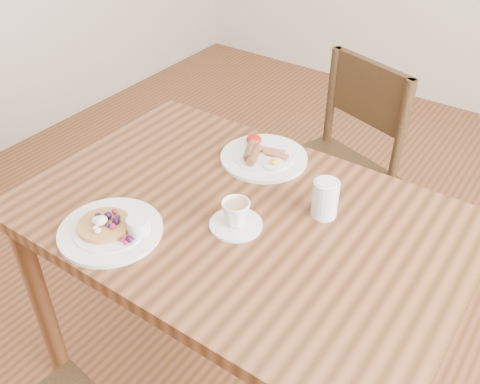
% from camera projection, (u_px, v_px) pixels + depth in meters
% --- Properties ---
extents(ground, '(5.00, 5.00, 0.00)m').
position_uv_depth(ground, '(240.00, 377.00, 1.90)').
color(ground, '#563118').
rests_on(ground, ground).
extents(dining_table, '(1.20, 0.80, 0.75)m').
position_uv_depth(dining_table, '(240.00, 240.00, 1.51)').
color(dining_table, brown).
rests_on(dining_table, ground).
extents(chair_far, '(0.53, 0.53, 0.88)m').
position_uv_depth(chair_far, '(336.00, 163.00, 2.11)').
color(chair_far, '#3F2917').
rests_on(chair_far, ground).
extents(pancake_plate, '(0.27, 0.27, 0.06)m').
position_uv_depth(pancake_plate, '(112.00, 229.00, 1.38)').
color(pancake_plate, white).
rests_on(pancake_plate, dining_table).
extents(breakfast_plate, '(0.27, 0.27, 0.04)m').
position_uv_depth(breakfast_plate, '(263.00, 156.00, 1.66)').
color(breakfast_plate, white).
rests_on(breakfast_plate, dining_table).
extents(teacup_saucer, '(0.14, 0.14, 0.08)m').
position_uv_depth(teacup_saucer, '(236.00, 216.00, 1.39)').
color(teacup_saucer, white).
rests_on(teacup_saucer, dining_table).
extents(water_glass, '(0.07, 0.07, 0.11)m').
position_uv_depth(water_glass, '(325.00, 199.00, 1.41)').
color(water_glass, silver).
rests_on(water_glass, dining_table).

